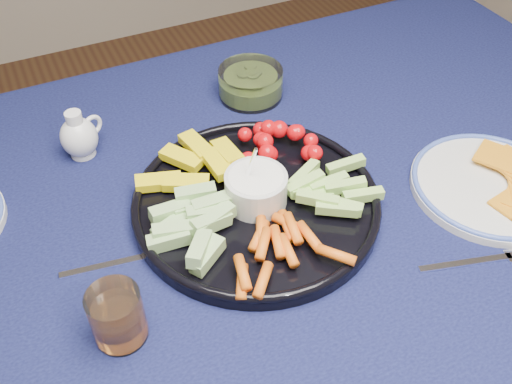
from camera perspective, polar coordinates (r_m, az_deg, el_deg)
name	(u,v)px	position (r m, az deg, el deg)	size (l,w,h in m)	color
dining_table	(232,283)	(0.88, -2.46, -9.07)	(1.67, 1.07, 0.75)	#482718
crudite_platter	(255,200)	(0.85, -0.12, -0.76)	(0.37, 0.37, 0.12)	black
creamer_pitcher	(79,136)	(0.98, -17.24, 5.33)	(0.08, 0.06, 0.08)	white
pickle_bowl	(251,84)	(1.08, -0.54, 10.72)	(0.12, 0.12, 0.06)	white
cheese_plate	(490,184)	(0.96, 22.38, 0.77)	(0.24, 0.24, 0.03)	silver
juice_tumbler	(118,318)	(0.72, -13.64, -12.19)	(0.07, 0.07, 0.08)	white
fork_left	(132,260)	(0.81, -12.33, -6.65)	(0.17, 0.04, 0.00)	white
fork_right	(484,260)	(0.86, 21.83, -6.35)	(0.16, 0.06, 0.00)	white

